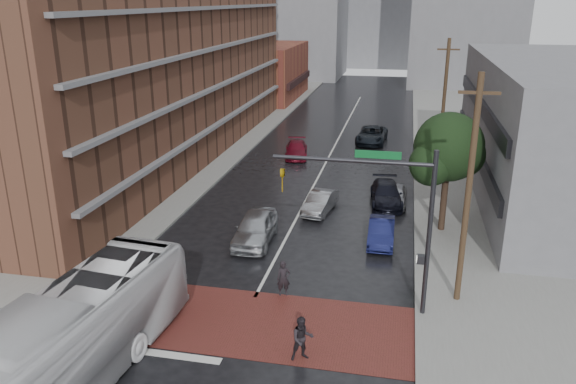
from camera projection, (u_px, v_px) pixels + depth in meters
The scene contains 21 objects.
ground at pixel (239, 328), 22.77m from camera, with size 160.00×160.00×0.00m, color black.
crosswalk at pixel (242, 321), 23.23m from camera, with size 14.00×5.00×0.02m, color maroon.
sidewalk_west at pixel (193, 153), 48.10m from camera, with size 9.00×90.00×0.15m, color gray.
sidewalk_east at pixel (473, 169), 43.64m from camera, with size 9.00×90.00×0.15m, color gray.
storefront_west at pixel (268, 72), 73.90m from camera, with size 8.00×16.00×7.00m, color brown.
building_east at pixel (567, 131), 36.60m from camera, with size 11.00×26.00×9.00m, color gray.
distant_tower_center at pixel (380, 2), 106.73m from camera, with size 12.00×10.00×24.00m, color gray.
street_tree at pixel (449, 151), 30.70m from camera, with size 4.20×4.10×6.90m.
signal_mast at pixel (394, 208), 22.40m from camera, with size 6.50×0.30×7.20m.
utility_pole_near at pixel (468, 192), 23.08m from camera, with size 1.60×0.26×10.00m.
utility_pole_far at pixel (443, 106), 41.58m from camera, with size 1.60×0.26×10.00m.
transit_bus at pixel (58, 350), 18.37m from camera, with size 2.95×12.60×3.51m, color silver.
pedestrian_a at pixel (284, 278), 25.04m from camera, with size 0.60×0.40×1.65m, color black.
pedestrian_b at pixel (302, 339), 20.53m from camera, with size 0.85×0.66×1.74m, color black.
car_travel_a at pixel (255, 228), 30.56m from camera, with size 1.95×4.85×1.65m, color #B3B7BC.
car_travel_b at pixel (320, 202), 34.92m from camera, with size 1.36×3.90×1.29m, color #999BA0.
car_travel_c at pixel (296, 149), 47.18m from camera, with size 1.79×4.41×1.28m, color maroon.
suv_travel at pixel (372, 135), 51.68m from camera, with size 2.50×5.43×1.51m, color black.
car_parked_near at pixel (381, 232), 30.51m from camera, with size 1.37×3.92×1.29m, color #161B4F.
car_parked_mid at pixel (386, 194), 36.25m from camera, with size 1.93×4.75×1.38m, color black.
car_parked_far at pixel (395, 195), 36.24m from camera, with size 1.47×3.67×1.25m, color #A8AAB0.
Camera 1 is at (6.00, -18.88, 12.66)m, focal length 35.00 mm.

